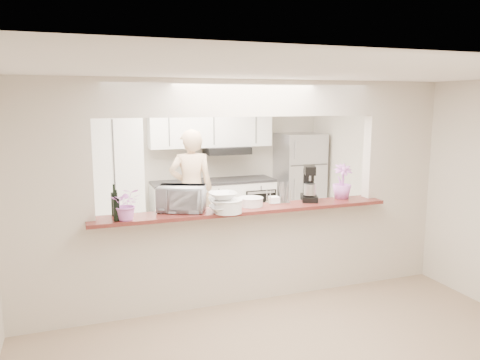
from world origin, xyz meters
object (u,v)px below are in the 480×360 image
stand_mixer (309,185)px  person (191,190)px  toaster_oven (181,199)px  refrigerator (299,181)px

stand_mixer → person: person is taller
person → toaster_oven: bearing=83.3°
refrigerator → person: bearing=-164.8°
person → refrigerator: bearing=-154.8°
toaster_oven → stand_mixer: (1.56, 0.01, 0.05)m
refrigerator → stand_mixer: bearing=-114.8°
refrigerator → stand_mixer: (-1.19, -2.59, 0.43)m
refrigerator → toaster_oven: size_ratio=3.42×
toaster_oven → person: 2.13m
refrigerator → toaster_oven: 3.80m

